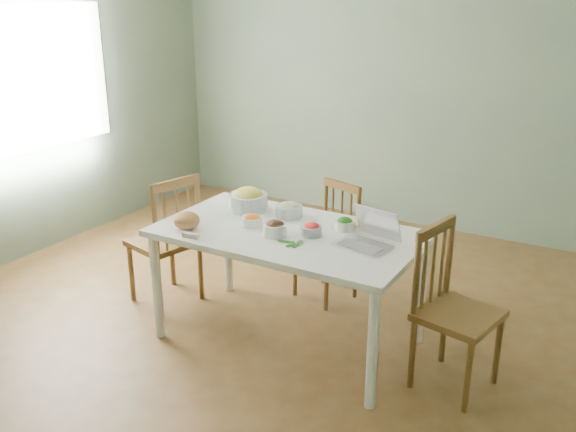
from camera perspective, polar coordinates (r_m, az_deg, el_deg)
The scene contains 19 objects.
floor at distance 4.41m, azimuth -1.87°, elevation -10.08°, with size 5.00×5.00×0.00m, color brown.
wall_back at distance 6.14m, azimuth 10.66°, elevation 11.54°, with size 5.00×0.00×2.70m, color gray.
wall_left at distance 5.64m, azimuth -24.46°, elevation 9.42°, with size 0.00×5.00×2.70m, color gray.
window_left at distance 5.78m, azimuth -22.14°, elevation 11.46°, with size 0.04×1.60×1.20m, color white.
dining_table at distance 4.10m, azimuth 0.00°, elevation -6.40°, with size 1.64×0.92×0.77m, color white, non-canonical shape.
chair_far at distance 4.66m, azimuth 3.44°, elevation -2.46°, with size 0.38×0.37×0.87m, color #482F15, non-canonical shape.
chair_left at distance 4.67m, azimuth -11.21°, elevation -2.03°, with size 0.43×0.41×0.98m, color #482F15, non-canonical shape.
chair_right at distance 3.72m, azimuth 15.26°, elevation -8.33°, with size 0.43×0.41×0.97m, color #482F15, non-canonical shape.
bread_boule at distance 4.02m, azimuth -9.19°, elevation -0.39°, with size 0.17×0.17×0.11m, color #B48250.
butter_stick at distance 3.88m, azimuth -8.82°, elevation -1.76°, with size 0.11×0.03×0.03m, color beige.
bowl_squash at distance 4.30m, azimuth -3.64°, elevation 1.52°, with size 0.27×0.27×0.15m, color yellow, non-canonical shape.
bowl_carrot at distance 4.03m, azimuth -3.34°, elevation -0.36°, with size 0.13×0.13×0.07m, color #E6560E, non-canonical shape.
bowl_onion at distance 4.18m, azimuth 0.10°, elevation 0.60°, with size 0.18×0.18×0.10m, color beige, non-canonical shape.
bowl_mushroom at distance 3.85m, azimuth -1.22°, elevation -1.13°, with size 0.15×0.15×0.10m, color #392514, non-canonical shape.
bowl_redpep at distance 3.86m, azimuth 2.11°, elevation -1.22°, with size 0.13×0.13×0.08m, color red, non-canonical shape.
bowl_broccoli at distance 3.97m, azimuth 5.17°, elevation -0.70°, with size 0.13×0.13×0.08m, color #103F10, non-canonical shape.
flatbread at distance 4.10m, azimuth 6.67°, elevation -0.56°, with size 0.19×0.19×0.02m, color #E0C380.
basil_bunch at distance 3.75m, azimuth 0.13°, elevation -2.32°, with size 0.18×0.18×0.02m, color #1E741A, non-canonical shape.
laptop at distance 3.69m, azimuth 6.88°, elevation -1.30°, with size 0.31×0.28×0.21m, color silver, non-canonical shape.
Camera 1 is at (2.04, -3.23, 2.19)m, focal length 39.21 mm.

